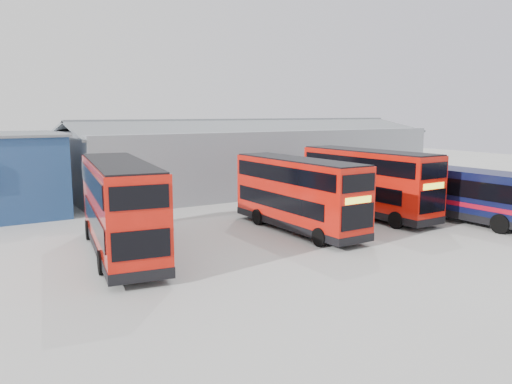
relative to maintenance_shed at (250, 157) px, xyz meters
name	(u,v)px	position (x,y,z in m)	size (l,w,h in m)	color
ground_plane	(324,255)	(-8.00, -20.00, -2.60)	(120.00, 120.00, 0.00)	#AAABA5
maintenance_shed	(250,157)	(0.00, 0.00, 0.00)	(30.50, 12.00, 5.89)	gray
double_decker_left	(121,209)	(-15.76, -15.14, -0.48)	(3.88, 10.32, 4.27)	red
double_decker_centre	(298,195)	(-6.16, -15.47, -0.63)	(2.46, 9.39, 3.96)	red
double_decker_right	(368,183)	(-0.18, -14.58, -0.55)	(2.68, 9.84, 4.13)	red
single_decker_blue	(463,195)	(3.82, -18.50, -1.08)	(2.97, 11.40, 3.07)	#0C1535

